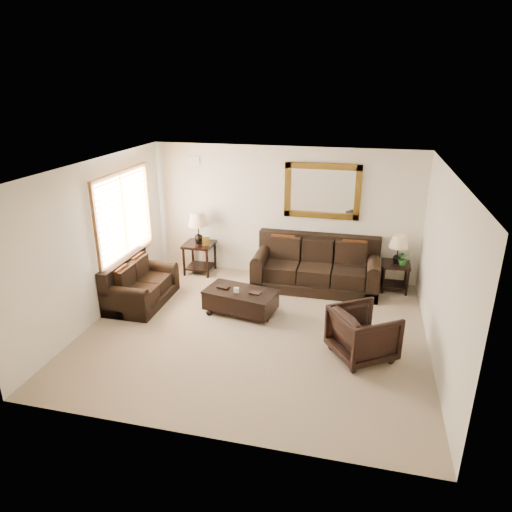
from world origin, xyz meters
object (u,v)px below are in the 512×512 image
(sofa, at_px, (316,269))
(loveseat, at_px, (139,287))
(armchair, at_px, (363,331))
(end_table_left, at_px, (199,234))
(end_table_right, at_px, (397,255))
(coffee_table, at_px, (241,299))

(sofa, bearing_deg, loveseat, -154.47)
(loveseat, relative_size, armchair, 1.74)
(sofa, bearing_deg, end_table_left, 176.89)
(end_table_right, bearing_deg, sofa, -173.25)
(sofa, relative_size, end_table_left, 1.83)
(loveseat, height_order, end_table_right, end_table_right)
(loveseat, height_order, end_table_left, end_table_left)
(loveseat, bearing_deg, armchair, -102.22)
(loveseat, distance_m, armchair, 4.17)
(coffee_table, bearing_deg, end_table_left, 141.29)
(end_table_left, relative_size, end_table_right, 1.17)
(sofa, xyz_separation_m, loveseat, (-3.12, -1.49, -0.06))
(sofa, relative_size, coffee_table, 1.82)
(end_table_left, bearing_deg, end_table_right, 0.64)
(end_table_left, xyz_separation_m, coffee_table, (1.34, -1.58, -0.61))
(sofa, height_order, armchair, sofa)
(loveseat, xyz_separation_m, end_table_right, (4.65, 1.67, 0.44))
(coffee_table, distance_m, armchair, 2.33)
(coffee_table, height_order, armchair, armchair)
(end_table_right, distance_m, coffee_table, 3.19)
(loveseat, bearing_deg, sofa, -64.47)
(end_table_left, bearing_deg, coffee_table, -49.65)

